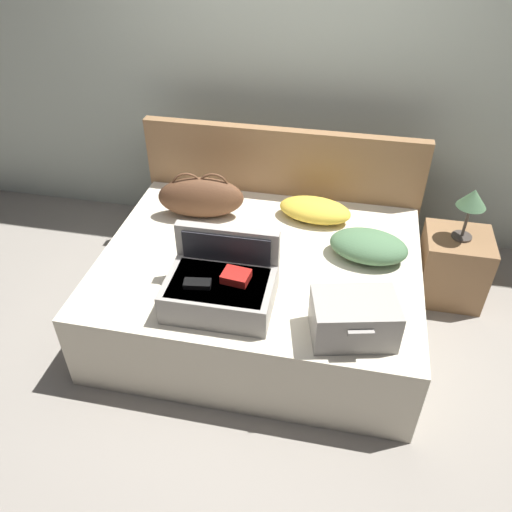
{
  "coord_description": "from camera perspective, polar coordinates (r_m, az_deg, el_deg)",
  "views": [
    {
      "loc": [
        0.49,
        -2.08,
        2.51
      ],
      "look_at": [
        0.0,
        0.28,
        0.64
      ],
      "focal_mm": 36.03,
      "sensor_mm": 36.0,
      "label": 1
    }
  ],
  "objects": [
    {
      "name": "headboard",
      "position": [
        3.88,
        2.78,
        6.86
      ],
      "size": [
        2.02,
        0.08,
        1.04
      ],
      "primitive_type": "cube",
      "color": "olive",
      "rests_on": "ground"
    },
    {
      "name": "back_wall",
      "position": [
        3.96,
        4.24,
        19.86
      ],
      "size": [
        8.0,
        0.1,
        2.6
      ],
      "primitive_type": "cube",
      "color": "#B7C1B2",
      "rests_on": "ground"
    },
    {
      "name": "duffel_bag",
      "position": [
        3.54,
        -6.13,
        6.5
      ],
      "size": [
        0.61,
        0.3,
        0.33
      ],
      "rotation": [
        0.0,
        0.0,
        0.17
      ],
      "color": "brown",
      "rests_on": "bed"
    },
    {
      "name": "nightstand",
      "position": [
        3.84,
        20.97,
        -1.13
      ],
      "size": [
        0.44,
        0.4,
        0.51
      ],
      "primitive_type": "cube",
      "color": "olive",
      "rests_on": "ground"
    },
    {
      "name": "table_lamp",
      "position": [
        3.55,
        22.89,
        5.67
      ],
      "size": [
        0.19,
        0.19,
        0.37
      ],
      "color": "#3F3833",
      "rests_on": "nightstand"
    },
    {
      "name": "pillow_near_headboard",
      "position": [
        3.55,
        6.55,
        5.09
      ],
      "size": [
        0.52,
        0.33,
        0.14
      ],
      "primitive_type": "ellipsoid",
      "rotation": [
        0.0,
        0.0,
        -0.12
      ],
      "color": "gold",
      "rests_on": "bed"
    },
    {
      "name": "hard_case_large",
      "position": [
        2.83,
        -3.91,
        -3.37
      ],
      "size": [
        0.59,
        0.45,
        0.38
      ],
      "rotation": [
        0.0,
        0.0,
        0.01
      ],
      "color": "gray",
      "rests_on": "bed"
    },
    {
      "name": "bed",
      "position": [
        3.38,
        0.4,
        -3.75
      ],
      "size": [
        1.98,
        1.54,
        0.54
      ],
      "primitive_type": "cube",
      "color": "beige",
      "rests_on": "ground"
    },
    {
      "name": "pillow_center_head",
      "position": [
        3.24,
        12.38,
        1.08
      ],
      "size": [
        0.51,
        0.37,
        0.17
      ],
      "primitive_type": "ellipsoid",
      "rotation": [
        0.0,
        0.0,
        -0.12
      ],
      "color": "#4C724C",
      "rests_on": "bed"
    },
    {
      "name": "ground_plane",
      "position": [
        3.3,
        -1.01,
        -11.78
      ],
      "size": [
        12.0,
        12.0,
        0.0
      ],
      "primitive_type": "plane",
      "color": "gray"
    },
    {
      "name": "hard_case_medium",
      "position": [
        2.69,
        10.82,
        -6.81
      ],
      "size": [
        0.48,
        0.38,
        0.23
      ],
      "rotation": [
        0.0,
        0.0,
        0.23
      ],
      "color": "gray",
      "rests_on": "bed"
    }
  ]
}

